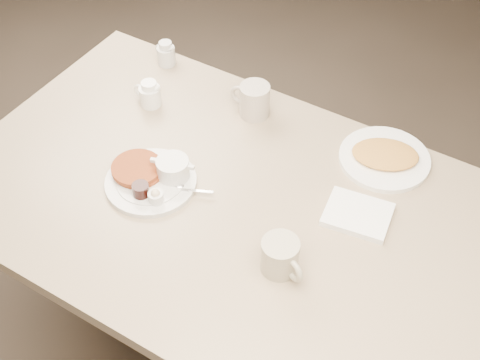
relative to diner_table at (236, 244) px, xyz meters
The scene contains 8 objects.
diner_table is the anchor object (origin of this frame).
main_plate 0.30m from the diner_table, 167.56° to the right, with size 0.32×0.30×0.07m.
coffee_mug_near 0.31m from the diner_table, 31.33° to the right, with size 0.14×0.12×0.09m.
napkin 0.36m from the diner_table, 23.05° to the left, with size 0.18×0.15×0.02m.
coffee_mug_far 0.42m from the diner_table, 113.34° to the left, with size 0.12×0.09×0.10m.
creamer_left 0.51m from the diner_table, 154.21° to the left, with size 0.10×0.08×0.08m.
creamer_right 0.67m from the diner_table, 141.91° to the left, with size 0.08×0.07×0.08m.
hash_plate 0.47m from the diner_table, 52.48° to the left, with size 0.32×0.32×0.04m.
Camera 1 is at (0.59, -0.95, 2.02)m, focal length 49.48 mm.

